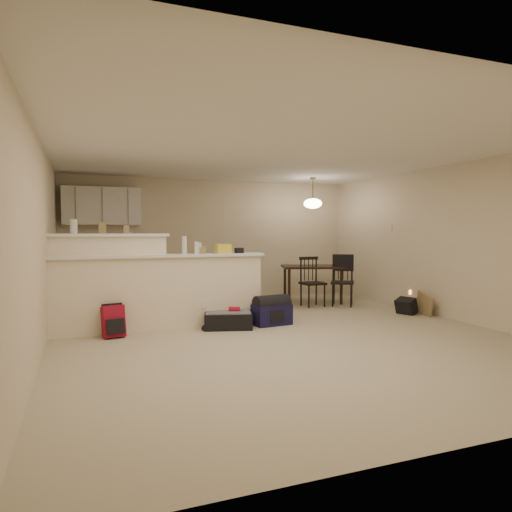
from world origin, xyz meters
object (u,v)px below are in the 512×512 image
red_backpack (113,321)px  navy_duffel (272,315)px  suitcase (228,320)px  dining_chair_near (313,282)px  black_daypack (406,306)px  dining_table (312,270)px  dining_chair_far (342,281)px  pendant_lamp (313,203)px

red_backpack → navy_duffel: red_backpack is taller
suitcase → red_backpack: 1.62m
dining_chair_near → black_daypack: 1.75m
dining_table → dining_chair_far: 0.71m
red_backpack → black_daypack: red_backpack is taller
dining_table → navy_duffel: 2.45m
pendant_lamp → navy_duffel: pendant_lamp is taller
dining_chair_near → black_daypack: (1.11, -1.31, -0.34)m
pendant_lamp → dining_chair_far: pendant_lamp is taller
black_daypack → dining_chair_near: bearing=21.0°
dining_chair_near → black_daypack: dining_chair_near is taller
pendant_lamp → suitcase: pendant_lamp is taller
suitcase → pendant_lamp: bearing=52.9°
pendant_lamp → dining_chair_near: (-0.23, -0.46, -1.52)m
pendant_lamp → dining_chair_near: bearing=-117.0°
pendant_lamp → black_daypack: bearing=-63.5°
pendant_lamp → navy_duffel: bearing=-132.6°
dining_chair_near → dining_table: bearing=61.9°
dining_table → red_backpack: (-3.94, -1.77, -0.44)m
pendant_lamp → red_backpack: bearing=-155.8°
dining_chair_near → suitcase: (-2.09, -1.31, -0.35)m
dining_chair_far → suitcase: 2.92m
suitcase → dining_table: bearing=52.9°
red_backpack → black_daypack: 4.82m
red_backpack → black_daypack: size_ratio=1.40×
dining_table → dining_chair_far: dining_chair_far is taller
red_backpack → dining_table: bearing=13.8°
dining_chair_far → navy_duffel: 2.30m
dining_table → red_backpack: bearing=-138.8°
red_backpack → pendant_lamp: bearing=13.8°
dining_chair_near → suitcase: dining_chair_near is taller
dining_chair_far → black_daypack: bearing=-30.0°
dining_chair_near → dining_chair_far: (0.56, -0.14, 0.01)m
dining_table → dining_chair_near: bearing=-100.0°
dining_table → suitcase: 2.97m
dining_table → dining_chair_near: size_ratio=1.45×
dining_chair_near → red_backpack: dining_chair_near is taller
pendant_lamp → navy_duffel: (-1.63, -1.77, -1.83)m
navy_duffel → black_daypack: size_ratio=1.87×
pendant_lamp → dining_chair_near: pendant_lamp is taller
dining_chair_far → dining_table: bearing=153.4°
black_daypack → pendant_lamp: bearing=7.1°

